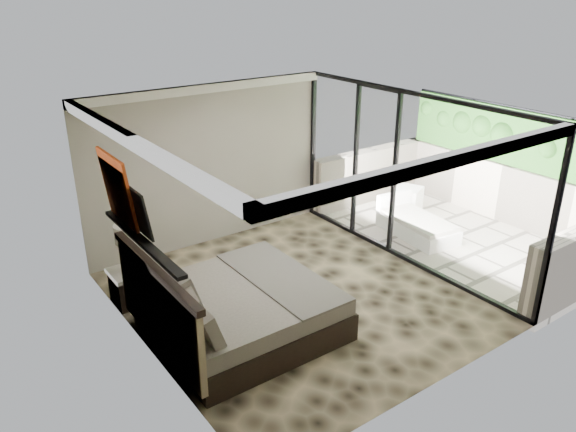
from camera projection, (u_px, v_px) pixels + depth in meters
floor at (295, 298)px, 8.32m from camera, size 5.00×5.00×0.00m
ceiling at (295, 111)px, 7.23m from camera, size 4.50×5.00×0.02m
back_wall at (209, 166)px, 9.64m from camera, size 4.50×0.02×2.80m
left_wall at (141, 253)px, 6.57m from camera, size 0.02×5.00×2.80m
glass_wall at (408, 180)px, 8.98m from camera, size 0.08×5.00×2.80m
terrace_slab at (458, 239)px, 10.35m from camera, size 3.00×5.00×0.12m
parapet_far at (507, 193)px, 10.84m from camera, size 0.30×5.00×1.10m
foliage_hedge at (516, 137)px, 10.41m from camera, size 0.36×4.60×1.10m
picture_ledge at (142, 241)px, 6.64m from camera, size 0.12×2.20×0.05m
bed at (234, 309)px, 7.34m from camera, size 2.29×2.22×1.27m
nightstand at (131, 286)px, 8.12m from camera, size 0.57×0.57×0.54m
table_lamp at (129, 242)px, 7.84m from camera, size 0.39×0.39×0.71m
abstract_canvas at (117, 189)px, 6.91m from camera, size 0.13×0.90×0.90m
framed_print at (140, 213)px, 6.60m from camera, size 0.11×0.50×0.60m
ottoman at (407, 199)px, 11.34m from camera, size 0.66×0.66×0.51m
lounger at (416, 225)px, 10.35m from camera, size 0.93×1.60×0.59m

